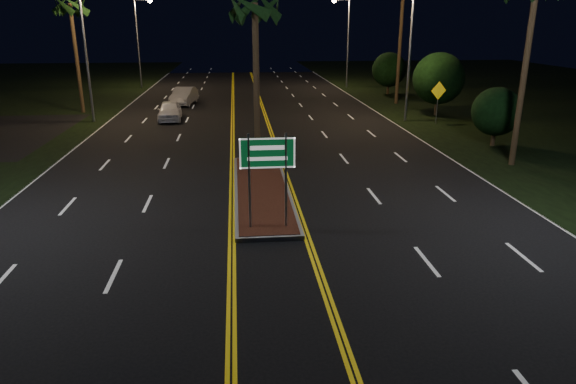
{
  "coord_description": "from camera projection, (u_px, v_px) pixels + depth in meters",
  "views": [
    {
      "loc": [
        -0.95,
        -13.22,
        6.71
      ],
      "look_at": [
        0.5,
        1.17,
        1.9
      ],
      "focal_mm": 32.0,
      "sensor_mm": 36.0,
      "label": 1
    }
  ],
  "objects": [
    {
      "name": "ground",
      "position": [
        275.0,
        268.0,
        14.69
      ],
      "size": [
        120.0,
        120.0,
        0.0
      ],
      "primitive_type": "plane",
      "color": "black",
      "rests_on": "ground"
    },
    {
      "name": "shrub_far",
      "position": [
        389.0,
        70.0,
        49.26
      ],
      "size": [
        3.24,
        3.24,
        3.96
      ],
      "color": "#382819",
      "rests_on": "ground"
    },
    {
      "name": "warning_sign",
      "position": [
        438.0,
        96.0,
        34.78
      ],
      "size": [
        1.16,
        0.39,
        2.89
      ],
      "rotation": [
        0.0,
        0.0,
        0.3
      ],
      "color": "gray",
      "rests_on": "ground"
    },
    {
      "name": "car_far",
      "position": [
        184.0,
        95.0,
        43.46
      ],
      "size": [
        2.93,
        5.32,
        1.68
      ],
      "primitive_type": "imported",
      "rotation": [
        0.0,
        0.0,
        -0.16
      ],
      "color": "#ABACB5",
      "rests_on": "ground"
    },
    {
      "name": "palm_left_far",
      "position": [
        70.0,
        7.0,
        37.46
      ],
      "size": [
        2.4,
        2.4,
        8.8
      ],
      "color": "#382819",
      "rests_on": "ground"
    },
    {
      "name": "streetlight_right_far",
      "position": [
        345.0,
        32.0,
        53.57
      ],
      "size": [
        1.91,
        0.44,
        9.0
      ],
      "color": "gray",
      "rests_on": "ground"
    },
    {
      "name": "streetlight_right_mid",
      "position": [
        405.0,
        38.0,
        34.69
      ],
      "size": [
        1.91,
        0.44,
        9.0
      ],
      "color": "gray",
      "rests_on": "ground"
    },
    {
      "name": "palm_median",
      "position": [
        255.0,
        8.0,
        22.31
      ],
      "size": [
        2.4,
        2.4,
        8.3
      ],
      "color": "#382819",
      "rests_on": "ground"
    },
    {
      "name": "streetlight_left_far",
      "position": [
        141.0,
        32.0,
        53.43
      ],
      "size": [
        1.91,
        0.44,
        9.0
      ],
      "color": "gray",
      "rests_on": "ground"
    },
    {
      "name": "median_island",
      "position": [
        262.0,
        190.0,
        21.27
      ],
      "size": [
        2.25,
        10.25,
        0.17
      ],
      "color": "gray",
      "rests_on": "ground"
    },
    {
      "name": "shrub_mid",
      "position": [
        439.0,
        79.0,
        37.83
      ],
      "size": [
        3.78,
        3.78,
        4.62
      ],
      "color": "#382819",
      "rests_on": "ground"
    },
    {
      "name": "shrub_near",
      "position": [
        496.0,
        112.0,
        28.58
      ],
      "size": [
        2.7,
        2.7,
        3.3
      ],
      "color": "#382819",
      "rests_on": "ground"
    },
    {
      "name": "car_near",
      "position": [
        170.0,
        109.0,
        36.58
      ],
      "size": [
        2.31,
        4.85,
        1.58
      ],
      "primitive_type": "imported",
      "rotation": [
        0.0,
        0.0,
        0.06
      ],
      "color": "white",
      "rests_on": "ground"
    },
    {
      "name": "highway_sign",
      "position": [
        267.0,
        162.0,
        16.57
      ],
      "size": [
        1.8,
        0.08,
        3.2
      ],
      "color": "gray",
      "rests_on": "ground"
    },
    {
      "name": "streetlight_left_mid",
      "position": [
        90.0,
        38.0,
        34.55
      ],
      "size": [
        1.91,
        0.44,
        9.0
      ],
      "color": "gray",
      "rests_on": "ground"
    }
  ]
}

